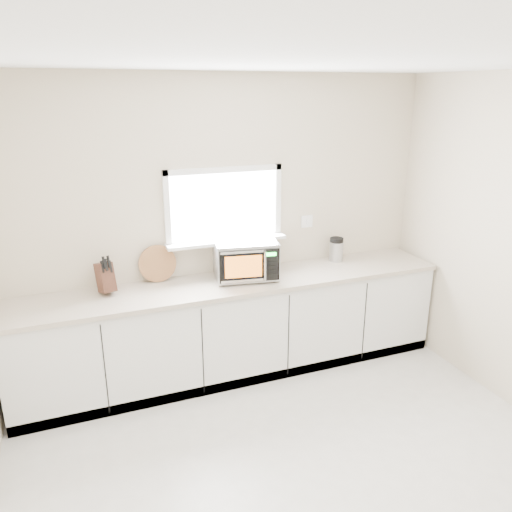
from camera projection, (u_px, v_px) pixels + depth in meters
name	position (u px, v px, depth m)	size (l,w,h in m)	color
ground	(321.00, 499.00, 3.26)	(4.00, 4.00, 0.00)	beige
back_wall	(224.00, 225.00, 4.60)	(4.00, 0.17, 2.70)	beige
cabinets	(236.00, 329.00, 4.63)	(3.92, 0.60, 0.88)	silver
countertop	(235.00, 283.00, 4.47)	(3.92, 0.64, 0.04)	#B9AC98
microwave	(246.00, 258.00, 4.50)	(0.61, 0.52, 0.35)	black
knife_block	(105.00, 277.00, 4.15)	(0.17, 0.26, 0.34)	#462319
cutting_board	(158.00, 264.00, 4.42)	(0.33, 0.33, 0.02)	#945B39
coffee_grinder	(336.00, 249.00, 4.97)	(0.15, 0.15, 0.24)	#A9ABB0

